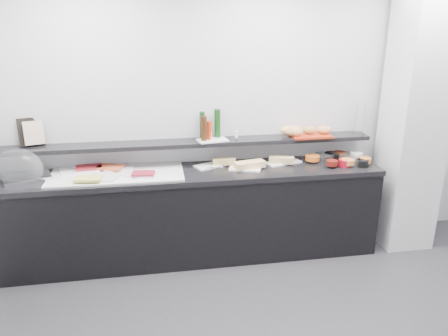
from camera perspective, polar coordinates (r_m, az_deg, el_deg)
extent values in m
cube|color=silver|center=(4.45, 4.57, 6.83)|extent=(5.00, 0.02, 2.70)
cube|color=silver|center=(4.74, 23.64, 6.05)|extent=(0.50, 0.50, 2.70)
cube|color=black|center=(4.35, -3.82, -6.32)|extent=(3.60, 0.60, 0.85)
cube|color=black|center=(4.18, -3.95, -0.72)|extent=(3.62, 0.62, 0.05)
cube|color=black|center=(4.27, -4.27, 3.28)|extent=(3.60, 0.25, 0.04)
cube|color=#B7B9BF|center=(4.30, -24.29, -1.20)|extent=(0.46, 0.38, 0.04)
ellipsoid|color=white|center=(4.27, -25.21, 0.04)|extent=(0.49, 0.39, 0.34)
cube|color=silver|center=(4.19, -13.78, -0.71)|extent=(1.23, 0.59, 0.01)
cube|color=white|center=(4.34, -18.37, -0.24)|extent=(0.39, 0.31, 0.01)
cube|color=maroon|center=(4.33, -17.26, 0.09)|extent=(0.26, 0.18, 0.02)
cube|color=silver|center=(4.31, -13.83, 0.04)|extent=(0.31, 0.26, 0.01)
cube|color=#D74B2C|center=(4.29, -14.64, 0.13)|extent=(0.28, 0.22, 0.02)
cube|color=silver|center=(4.07, -15.55, -1.20)|extent=(0.32, 0.27, 0.01)
cube|color=#D0C351|center=(4.02, -17.34, -1.35)|extent=(0.24, 0.17, 0.02)
cube|color=silver|center=(4.09, -10.92, -0.78)|extent=(0.33, 0.27, 0.01)
cube|color=maroon|center=(4.04, -10.51, -0.70)|extent=(0.21, 0.15, 0.02)
cube|color=white|center=(4.31, -1.39, 0.40)|extent=(0.41, 0.30, 0.01)
cube|color=tan|center=(4.30, 0.02, 0.89)|extent=(0.23, 0.11, 0.06)
cylinder|color=#A9ABB0|center=(4.20, -1.19, 0.08)|extent=(0.16, 0.04, 0.01)
cube|color=white|center=(4.20, 2.75, -0.13)|extent=(0.33, 0.22, 0.01)
cube|color=#DAB372|center=(4.21, 3.38, 0.46)|extent=(0.31, 0.17, 0.06)
cylinder|color=#A9ABAF|center=(4.19, 3.84, -0.03)|extent=(0.16, 0.04, 0.01)
cube|color=white|center=(4.43, 7.75, 0.74)|extent=(0.39, 0.25, 0.01)
cube|color=tan|center=(4.38, 7.52, 1.06)|extent=(0.26, 0.17, 0.06)
cylinder|color=silver|center=(4.34, 6.74, 0.54)|extent=(0.16, 0.02, 0.01)
cylinder|color=white|center=(4.57, 12.88, 1.35)|extent=(0.25, 0.25, 0.07)
cylinder|color=#C75A1B|center=(4.49, 11.47, 1.30)|extent=(0.16, 0.16, 0.05)
cylinder|color=black|center=(4.64, 13.90, 1.52)|extent=(0.16, 0.16, 0.07)
cylinder|color=#5C210D|center=(4.68, 14.85, 1.77)|extent=(0.17, 0.17, 0.05)
cylinder|color=silver|center=(4.66, 15.58, 1.47)|extent=(0.18, 0.18, 0.07)
cylinder|color=white|center=(4.71, 16.89, 1.68)|extent=(0.16, 0.16, 0.05)
cylinder|color=maroon|center=(4.45, 15.46, 0.64)|extent=(0.13, 0.13, 0.07)
cylinder|color=#57120C|center=(4.38, 13.92, 0.65)|extent=(0.14, 0.14, 0.05)
cylinder|color=silver|center=(4.51, 16.55, 0.79)|extent=(0.19, 0.19, 0.07)
cylinder|color=#CD7232|center=(4.45, 15.86, 0.80)|extent=(0.18, 0.18, 0.05)
cylinder|color=black|center=(4.49, 17.63, 0.62)|extent=(0.13, 0.13, 0.07)
cylinder|color=#CA691B|center=(4.55, 17.97, 0.97)|extent=(0.13, 0.13, 0.05)
cube|color=black|center=(4.46, -23.91, 4.36)|extent=(0.23, 0.13, 0.26)
cube|color=tan|center=(4.40, -23.59, 4.23)|extent=(0.18, 0.10, 0.22)
cube|color=white|center=(4.26, -1.51, 3.65)|extent=(0.31, 0.23, 0.01)
cylinder|color=black|center=(4.30, -2.86, 5.66)|extent=(0.06, 0.06, 0.26)
cylinder|color=#341809|center=(4.20, -2.64, 5.20)|extent=(0.06, 0.06, 0.24)
cylinder|color=#0F3A10|center=(4.32, -0.87, 5.87)|extent=(0.06, 0.06, 0.28)
cylinder|color=red|center=(4.25, -1.93, 4.96)|extent=(0.05, 0.05, 0.18)
cylinder|color=white|center=(4.27, -1.77, 4.24)|extent=(0.03, 0.03, 0.07)
cylinder|color=silver|center=(4.31, 1.63, 4.41)|extent=(0.04, 0.04, 0.07)
cube|color=#A22B11|center=(4.52, 11.15, 4.24)|extent=(0.41, 0.29, 0.02)
ellipsoid|color=tan|center=(4.51, 9.22, 4.99)|extent=(0.17, 0.13, 0.08)
ellipsoid|color=#BB7A47|center=(4.41, 8.78, 4.70)|extent=(0.17, 0.13, 0.08)
ellipsoid|color=tan|center=(4.41, 9.35, 4.66)|extent=(0.15, 0.12, 0.08)
ellipsoid|color=tan|center=(4.55, 12.96, 4.89)|extent=(0.17, 0.14, 0.08)
ellipsoid|color=#D6AB52|center=(4.47, 8.33, 4.90)|extent=(0.17, 0.14, 0.08)
ellipsoid|color=#AD7F42|center=(4.51, 11.12, 4.89)|extent=(0.14, 0.10, 0.08)
cylinder|color=silver|center=(4.74, 17.32, 6.16)|extent=(0.13, 0.13, 0.30)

